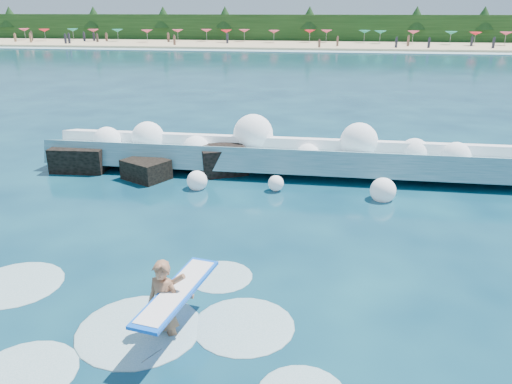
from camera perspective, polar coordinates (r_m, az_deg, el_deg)
ground at (r=13.24m, az=-7.83°, el=-7.51°), size 200.00×200.00×0.00m
beach at (r=89.46m, az=6.79°, el=16.34°), size 140.00×20.00×0.40m
wet_band at (r=78.51m, az=6.43°, el=15.71°), size 140.00×5.00×0.08m
treeline at (r=99.32m, az=7.10°, el=18.04°), size 140.00×4.00×5.00m
breaking_wave at (r=19.99m, az=2.58°, el=4.06°), size 18.43×2.85×1.59m
rock_cluster at (r=20.23m, az=-12.68°, el=3.29°), size 7.92×3.15×1.24m
surfer_with_board at (r=10.12m, az=-10.16°, el=-12.42°), size 1.21×3.07×1.95m
wave_spray at (r=19.87m, az=1.93°, el=5.38°), size 14.84×4.62×2.22m
surf_foam at (r=11.01m, az=-13.90°, el=-14.24°), size 8.83×5.65×0.13m
beach_umbrellas at (r=91.50m, az=6.95°, el=17.71°), size 113.59×6.60×0.50m
beachgoers at (r=85.86m, az=5.88°, el=16.82°), size 104.35×14.17×1.92m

